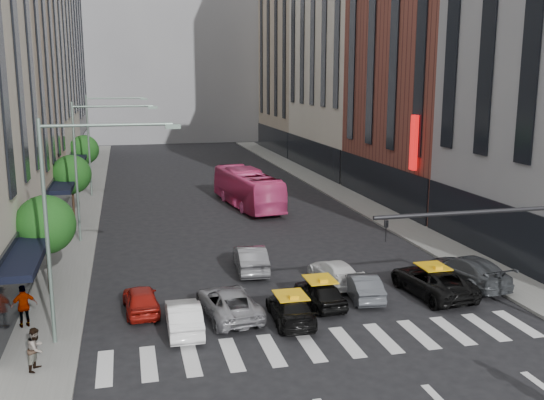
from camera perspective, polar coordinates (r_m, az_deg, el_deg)
ground at (r=24.24m, az=6.99°, el=-14.70°), size 160.00×160.00×0.00m
sidewalk_left at (r=51.52m, az=-17.44°, el=-0.93°), size 3.00×96.00×0.15m
sidewalk_right at (r=54.93m, az=7.22°, el=0.26°), size 3.00×96.00×0.15m
building_left_c at (r=67.32m, az=-22.44°, el=16.89°), size 8.00×20.00×36.00m
building_left_d at (r=85.89m, az=-20.40°, el=13.66°), size 8.00×18.00×30.00m
building_right_b at (r=53.50m, az=14.43°, el=13.62°), size 8.00×18.00×26.00m
building_right_d at (r=88.91m, az=2.61°, el=13.60°), size 8.00×18.00×28.00m
building_far at (r=105.84m, az=-9.77°, el=15.27°), size 30.00×10.00×36.00m
tree_near at (r=31.33m, az=-20.54°, el=-2.19°), size 2.88×2.88×4.95m
tree_mid at (r=46.98m, az=-18.36°, el=2.30°), size 2.88×2.88×4.95m
tree_far at (r=62.80m, az=-17.27°, el=4.54°), size 2.88×2.88×4.95m
streetlamp_near at (r=24.84m, az=-18.43°, el=-0.15°), size 5.38×0.25×9.00m
streetlamp_mid at (r=40.63m, az=-16.72°, el=4.26°), size 5.38×0.25×9.00m
streetlamp_far at (r=56.53m, az=-15.96°, el=6.20°), size 5.38×0.25×9.00m
liberty_sign at (r=45.44m, az=13.21°, el=5.28°), size 0.30×0.70×4.00m
car_red at (r=28.87m, az=-12.23°, el=-9.11°), size 1.76×3.83×1.27m
car_white_front at (r=26.50m, az=-8.31°, el=-10.82°), size 1.44×4.03×1.32m
car_silver at (r=27.82m, az=-4.10°, el=-9.60°), size 2.73×5.01×1.33m
taxi_left at (r=27.23m, az=1.77°, el=-10.19°), size 1.92×4.27×1.22m
taxi_center at (r=29.11m, az=4.52°, el=-8.69°), size 1.84×3.89×1.29m
car_grey_mid at (r=30.29m, az=8.44°, el=-7.98°), size 1.75×3.99×1.27m
taxi_right at (r=31.39m, az=14.84°, el=-7.37°), size 2.83×5.41×1.45m
car_grey_curb at (r=33.41m, az=17.90°, el=-6.32°), size 2.77×5.53×1.54m
car_row2_left at (r=33.94m, az=-2.05°, el=-5.51°), size 1.92×4.65×1.50m
car_row2_right at (r=32.20m, az=5.88°, el=-6.77°), size 2.04×4.35×1.23m
bus at (r=50.53m, az=-2.31°, el=1.08°), size 4.07×11.45×3.12m
pedestrian_near at (r=24.27m, az=-21.33°, el=-12.91°), size 0.83×0.94×1.62m
pedestrian_far at (r=28.29m, az=-22.31°, el=-9.22°), size 1.18×0.77×1.86m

